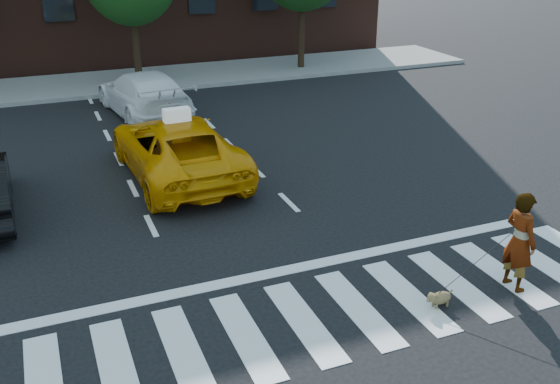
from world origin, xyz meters
The scene contains 9 objects.
ground centered at (0.00, 0.00, 0.00)m, with size 120.00×120.00×0.00m, color black.
crosswalk centered at (0.00, 0.00, 0.01)m, with size 13.00×2.40×0.01m, color silver.
stop_line centered at (0.00, 1.60, 0.01)m, with size 12.00×0.30×0.01m, color silver.
sidewalk_far centered at (0.00, 17.50, 0.07)m, with size 30.00×4.00×0.15m, color slate.
taxi centered at (-0.35, 7.00, 0.75)m, with size 2.49×5.40×1.50m, color orange.
white_suv centered at (-0.09, 12.73, 0.74)m, with size 2.06×5.07×1.47m, color white.
woman centered at (3.87, -0.44, 0.91)m, with size 0.67×0.44×1.83m, color #999999.
dog centered at (2.27, -0.47, 0.18)m, with size 0.54×0.23×0.31m.
taxi_sign centered at (-0.35, 6.80, 1.66)m, with size 0.65×0.28×0.32m, color white.
Camera 1 is at (-3.55, -7.67, 5.99)m, focal length 40.00 mm.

